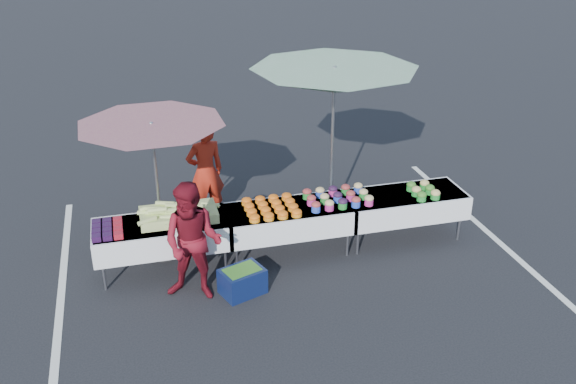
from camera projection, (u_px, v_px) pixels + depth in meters
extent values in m
plane|color=black|center=(288.00, 253.00, 9.51)|extent=(80.00, 80.00, 0.00)
cube|color=silver|center=(62.00, 284.00, 8.76)|extent=(0.10, 5.00, 0.00)
cube|color=silver|center=(481.00, 226.00, 10.25)|extent=(0.10, 5.00, 0.00)
cube|color=white|center=(161.00, 224.00, 8.77)|extent=(1.80, 0.75, 0.04)
cube|color=white|center=(162.00, 235.00, 8.84)|extent=(1.86, 0.81, 0.36)
cylinder|color=slate|center=(104.00, 277.00, 8.55)|extent=(0.04, 0.04, 0.39)
cylinder|color=slate|center=(104.00, 255.00, 9.07)|extent=(0.04, 0.04, 0.39)
cylinder|color=slate|center=(226.00, 261.00, 8.94)|extent=(0.04, 0.04, 0.39)
cylinder|color=slate|center=(219.00, 240.00, 9.45)|extent=(0.04, 0.04, 0.39)
cube|color=white|center=(288.00, 209.00, 9.19)|extent=(1.80, 0.75, 0.04)
cube|color=white|center=(288.00, 219.00, 9.26)|extent=(1.86, 0.81, 0.36)
cylinder|color=slate|center=(237.00, 259.00, 8.97)|extent=(0.04, 0.04, 0.39)
cylinder|color=slate|center=(229.00, 239.00, 9.49)|extent=(0.04, 0.04, 0.39)
cylinder|color=slate|center=(347.00, 244.00, 9.36)|extent=(0.04, 0.04, 0.39)
cylinder|color=slate|center=(334.00, 225.00, 9.87)|extent=(0.04, 0.04, 0.39)
cube|color=white|center=(404.00, 195.00, 9.61)|extent=(1.80, 0.75, 0.04)
cube|color=white|center=(403.00, 204.00, 9.68)|extent=(1.86, 0.81, 0.36)
cylinder|color=slate|center=(358.00, 242.00, 9.40)|extent=(0.04, 0.04, 0.39)
cylinder|color=slate|center=(344.00, 224.00, 9.91)|extent=(0.04, 0.04, 0.39)
cylinder|color=slate|center=(459.00, 229.00, 9.78)|extent=(0.04, 0.04, 0.39)
cylinder|color=slate|center=(441.00, 211.00, 10.29)|extent=(0.04, 0.04, 0.39)
cube|color=black|center=(96.00, 238.00, 8.31)|extent=(0.12, 0.12, 0.08)
cube|color=black|center=(96.00, 233.00, 8.44)|extent=(0.12, 0.12, 0.08)
cube|color=black|center=(96.00, 228.00, 8.56)|extent=(0.12, 0.12, 0.08)
cube|color=black|center=(96.00, 223.00, 8.68)|extent=(0.12, 0.12, 0.08)
cube|color=black|center=(107.00, 237.00, 8.35)|extent=(0.12, 0.12, 0.08)
cube|color=black|center=(107.00, 231.00, 8.47)|extent=(0.12, 0.12, 0.08)
cube|color=black|center=(107.00, 227.00, 8.59)|extent=(0.12, 0.12, 0.08)
cube|color=black|center=(107.00, 222.00, 8.71)|extent=(0.12, 0.12, 0.08)
cube|color=maroon|center=(118.00, 235.00, 8.38)|extent=(0.12, 0.12, 0.08)
cube|color=maroon|center=(118.00, 230.00, 8.50)|extent=(0.12, 0.12, 0.08)
cube|color=maroon|center=(118.00, 225.00, 8.62)|extent=(0.12, 0.12, 0.08)
cube|color=maroon|center=(118.00, 221.00, 8.74)|extent=(0.12, 0.12, 0.08)
cube|color=#ADDC71|center=(179.00, 215.00, 8.84)|extent=(1.05, 0.55, 0.14)
cylinder|color=#ADDC71|center=(199.00, 205.00, 9.03)|extent=(0.27, 0.09, 0.10)
cylinder|color=#ADDC71|center=(150.00, 210.00, 8.74)|extent=(0.27, 0.14, 0.07)
cylinder|color=#ADDC71|center=(187.00, 208.00, 8.71)|extent=(0.27, 0.14, 0.09)
cylinder|color=#ADDC71|center=(147.00, 214.00, 8.75)|extent=(0.27, 0.15, 0.10)
cylinder|color=#ADDC71|center=(165.00, 212.00, 8.71)|extent=(0.27, 0.15, 0.08)
cylinder|color=#ADDC71|center=(175.00, 206.00, 8.81)|extent=(0.27, 0.10, 0.10)
cylinder|color=#ADDC71|center=(176.00, 210.00, 8.70)|extent=(0.27, 0.07, 0.08)
cylinder|color=#ADDC71|center=(170.00, 217.00, 8.61)|extent=(0.27, 0.14, 0.09)
cylinder|color=#ADDC71|center=(165.00, 203.00, 8.93)|extent=(0.27, 0.12, 0.08)
cylinder|color=#ADDC71|center=(210.00, 205.00, 9.00)|extent=(0.27, 0.16, 0.08)
cylinder|color=#ADDC71|center=(155.00, 212.00, 8.69)|extent=(0.27, 0.11, 0.07)
cylinder|color=#ADDC71|center=(174.00, 221.00, 8.60)|extent=(0.27, 0.10, 0.07)
cylinder|color=#ADDC71|center=(185.00, 202.00, 8.94)|extent=(0.27, 0.12, 0.08)
cylinder|color=#ADDC71|center=(147.00, 221.00, 8.51)|extent=(0.27, 0.15, 0.08)
cylinder|color=#ADDC71|center=(152.00, 209.00, 8.74)|extent=(0.27, 0.10, 0.08)
cylinder|color=#ADDC71|center=(194.00, 209.00, 8.81)|extent=(0.27, 0.16, 0.10)
cylinder|color=#ADDC71|center=(157.00, 210.00, 8.65)|extent=(0.27, 0.12, 0.09)
cylinder|color=#ADDC71|center=(200.00, 212.00, 8.64)|extent=(0.27, 0.09, 0.07)
cylinder|color=#ADDC71|center=(205.00, 214.00, 8.71)|extent=(0.27, 0.10, 0.09)
cylinder|color=#ADDC71|center=(198.00, 214.00, 8.76)|extent=(0.27, 0.12, 0.09)
cylinder|color=#ADDC71|center=(184.00, 204.00, 9.04)|extent=(0.27, 0.10, 0.08)
cube|color=white|center=(186.00, 229.00, 8.56)|extent=(0.30, 0.25, 0.05)
cylinder|color=orange|center=(255.00, 220.00, 8.80)|extent=(0.15, 0.15, 0.05)
ellipsoid|color=#D6450C|center=(255.00, 217.00, 8.78)|extent=(0.15, 0.15, 0.08)
cylinder|color=orange|center=(252.00, 214.00, 8.96)|extent=(0.15, 0.15, 0.05)
ellipsoid|color=#D6450C|center=(252.00, 211.00, 8.94)|extent=(0.15, 0.15, 0.08)
cylinder|color=orange|center=(249.00, 208.00, 9.12)|extent=(0.15, 0.15, 0.05)
ellipsoid|color=#D6450C|center=(249.00, 206.00, 9.10)|extent=(0.15, 0.15, 0.08)
cylinder|color=orange|center=(247.00, 203.00, 9.27)|extent=(0.15, 0.15, 0.05)
ellipsoid|color=#D6450C|center=(247.00, 200.00, 9.26)|extent=(0.15, 0.15, 0.08)
cylinder|color=orange|center=(269.00, 218.00, 8.85)|extent=(0.15, 0.15, 0.05)
ellipsoid|color=#D6450C|center=(269.00, 215.00, 8.83)|extent=(0.15, 0.15, 0.08)
cylinder|color=orange|center=(266.00, 212.00, 9.01)|extent=(0.15, 0.15, 0.05)
ellipsoid|color=#D6450C|center=(266.00, 210.00, 8.99)|extent=(0.15, 0.15, 0.08)
cylinder|color=orange|center=(263.00, 207.00, 9.16)|extent=(0.15, 0.15, 0.05)
ellipsoid|color=#D6450C|center=(263.00, 204.00, 9.15)|extent=(0.15, 0.15, 0.08)
cylinder|color=orange|center=(260.00, 201.00, 9.32)|extent=(0.15, 0.15, 0.05)
ellipsoid|color=#D6450C|center=(260.00, 199.00, 9.30)|extent=(0.15, 0.15, 0.08)
cylinder|color=orange|center=(283.00, 216.00, 8.90)|extent=(0.15, 0.15, 0.05)
ellipsoid|color=#D6450C|center=(283.00, 214.00, 8.88)|extent=(0.15, 0.15, 0.08)
cylinder|color=orange|center=(280.00, 210.00, 9.05)|extent=(0.15, 0.15, 0.05)
ellipsoid|color=#D6450C|center=(280.00, 208.00, 9.04)|extent=(0.15, 0.15, 0.08)
cylinder|color=orange|center=(276.00, 205.00, 9.21)|extent=(0.15, 0.15, 0.05)
ellipsoid|color=#D6450C|center=(276.00, 202.00, 9.19)|extent=(0.15, 0.15, 0.08)
cylinder|color=orange|center=(274.00, 200.00, 9.37)|extent=(0.15, 0.15, 0.05)
ellipsoid|color=#D6450C|center=(273.00, 197.00, 9.35)|extent=(0.15, 0.15, 0.08)
cylinder|color=orange|center=(297.00, 214.00, 8.94)|extent=(0.15, 0.15, 0.05)
ellipsoid|color=#D6450C|center=(297.00, 212.00, 8.92)|extent=(0.15, 0.15, 0.08)
cylinder|color=orange|center=(293.00, 209.00, 9.10)|extent=(0.15, 0.15, 0.05)
ellipsoid|color=#D6450C|center=(293.00, 206.00, 9.08)|extent=(0.15, 0.15, 0.08)
cylinder|color=orange|center=(290.00, 203.00, 9.26)|extent=(0.15, 0.15, 0.05)
ellipsoid|color=#D6450C|center=(290.00, 201.00, 9.24)|extent=(0.15, 0.15, 0.08)
cylinder|color=orange|center=(287.00, 198.00, 9.41)|extent=(0.15, 0.15, 0.05)
ellipsoid|color=#D6450C|center=(287.00, 196.00, 9.40)|extent=(0.15, 0.15, 0.08)
cylinder|color=blue|center=(316.00, 208.00, 9.05)|extent=(0.13, 0.13, 0.10)
ellipsoid|color=#933A20|center=(316.00, 205.00, 9.03)|extent=(0.14, 0.14, 0.10)
cylinder|color=#C32981|center=(311.00, 202.00, 9.25)|extent=(0.13, 0.13, 0.10)
ellipsoid|color=#933A20|center=(311.00, 198.00, 9.22)|extent=(0.14, 0.14, 0.10)
cylinder|color=#21862E|center=(307.00, 195.00, 9.44)|extent=(0.13, 0.13, 0.10)
ellipsoid|color=#933A20|center=(307.00, 192.00, 9.41)|extent=(0.14, 0.14, 0.10)
cylinder|color=#C32981|center=(329.00, 207.00, 9.10)|extent=(0.13, 0.13, 0.10)
ellipsoid|color=tan|center=(329.00, 203.00, 9.07)|extent=(0.14, 0.14, 0.10)
cylinder|color=#21862E|center=(325.00, 200.00, 9.29)|extent=(0.13, 0.13, 0.10)
ellipsoid|color=tan|center=(325.00, 197.00, 9.27)|extent=(0.14, 0.14, 0.10)
cylinder|color=blue|center=(320.00, 194.00, 9.48)|extent=(0.13, 0.13, 0.10)
ellipsoid|color=tan|center=(320.00, 190.00, 9.46)|extent=(0.14, 0.14, 0.10)
cylinder|color=#21862E|center=(343.00, 205.00, 9.15)|extent=(0.13, 0.13, 0.10)
ellipsoid|color=#24112C|center=(343.00, 201.00, 9.12)|extent=(0.14, 0.14, 0.10)
cylinder|color=blue|center=(338.00, 199.00, 9.34)|extent=(0.13, 0.13, 0.10)
ellipsoid|color=#24112C|center=(338.00, 195.00, 9.31)|extent=(0.14, 0.14, 0.10)
cylinder|color=#C32981|center=(333.00, 192.00, 9.53)|extent=(0.13, 0.13, 0.10)
ellipsoid|color=#24112C|center=(333.00, 189.00, 9.51)|extent=(0.14, 0.14, 0.10)
cylinder|color=blue|center=(356.00, 204.00, 9.19)|extent=(0.13, 0.13, 0.10)
ellipsoid|color=#933A20|center=(356.00, 200.00, 9.17)|extent=(0.14, 0.14, 0.10)
cylinder|color=#C32981|center=(351.00, 197.00, 9.39)|extent=(0.13, 0.13, 0.10)
ellipsoid|color=#933A20|center=(351.00, 193.00, 9.36)|extent=(0.14, 0.14, 0.10)
cylinder|color=#21862E|center=(346.00, 191.00, 9.58)|extent=(0.13, 0.13, 0.10)
ellipsoid|color=#933A20|center=(346.00, 187.00, 9.55)|extent=(0.14, 0.14, 0.10)
cylinder|color=#C32981|center=(369.00, 202.00, 9.24)|extent=(0.13, 0.13, 0.10)
ellipsoid|color=tan|center=(369.00, 198.00, 9.21)|extent=(0.14, 0.14, 0.10)
cylinder|color=#21862E|center=(363.00, 196.00, 9.43)|extent=(0.13, 0.13, 0.10)
ellipsoid|color=tan|center=(364.00, 192.00, 9.41)|extent=(0.14, 0.14, 0.10)
cylinder|color=blue|center=(358.00, 189.00, 9.62)|extent=(0.13, 0.13, 0.10)
ellipsoid|color=tan|center=(358.00, 186.00, 9.60)|extent=(0.14, 0.14, 0.10)
cylinder|color=#21862E|center=(421.00, 198.00, 9.38)|extent=(0.14, 0.14, 0.08)
ellipsoid|color=#3E6C1D|center=(422.00, 195.00, 9.36)|extent=(0.14, 0.14, 0.11)
cylinder|color=#21862E|center=(416.00, 193.00, 9.54)|extent=(0.14, 0.14, 0.08)
ellipsoid|color=tan|center=(416.00, 190.00, 9.51)|extent=(0.14, 0.14, 0.11)
cylinder|color=#21862E|center=(411.00, 188.00, 9.69)|extent=(0.14, 0.14, 0.08)
ellipsoid|color=#3E6C1D|center=(411.00, 185.00, 9.67)|extent=(0.14, 0.14, 0.11)
cylinder|color=#21862E|center=(435.00, 196.00, 9.43)|extent=(0.14, 0.14, 0.08)
ellipsoid|color=tan|center=(436.00, 193.00, 9.41)|extent=(0.14, 0.14, 0.11)
cylinder|color=#21862E|center=(430.00, 191.00, 9.59)|extent=(0.14, 0.14, 0.08)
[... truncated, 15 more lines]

